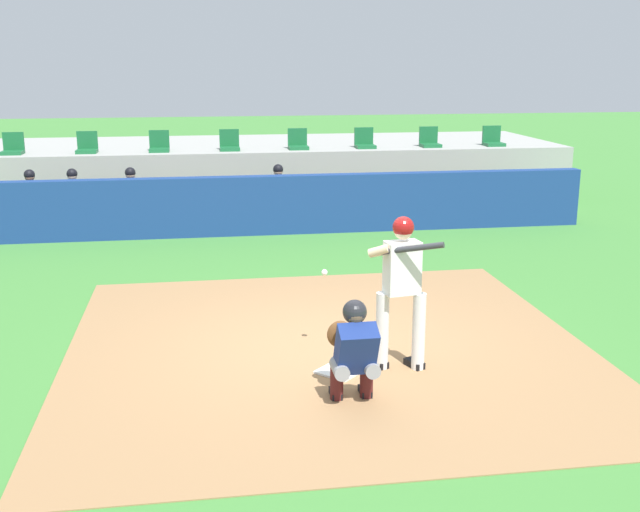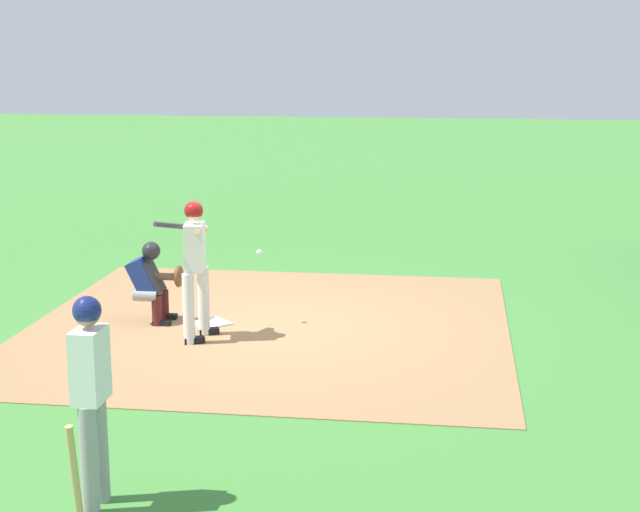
{
  "view_description": "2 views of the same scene",
  "coord_description": "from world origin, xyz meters",
  "px_view_note": "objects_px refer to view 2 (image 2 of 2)",
  "views": [
    {
      "loc": [
        -1.47,
        -8.82,
        3.49
      ],
      "look_at": [
        0.0,
        0.7,
        1.0
      ],
      "focal_mm": 42.96,
      "sensor_mm": 36.0,
      "label": 1
    },
    {
      "loc": [
        12.33,
        2.43,
        3.68
      ],
      "look_at": [
        0.0,
        0.7,
        1.0
      ],
      "focal_mm": 54.43,
      "sensor_mm": 36.0,
      "label": 2
    }
  ],
  "objects_px": {
    "home_plate": "(211,323)",
    "batter_at_plate": "(195,261)",
    "catcher_crouched": "(153,279)",
    "on_deck_batter": "(90,389)"
  },
  "relations": [
    {
      "from": "home_plate",
      "to": "batter_at_plate",
      "type": "xyz_separation_m",
      "value": [
        0.69,
        -0.0,
        1.01
      ]
    },
    {
      "from": "batter_at_plate",
      "to": "catcher_crouched",
      "type": "xyz_separation_m",
      "value": [
        -0.7,
        -0.79,
        -0.43
      ]
    },
    {
      "from": "home_plate",
      "to": "on_deck_batter",
      "type": "height_order",
      "value": "on_deck_batter"
    },
    {
      "from": "catcher_crouched",
      "to": "on_deck_batter",
      "type": "xyz_separation_m",
      "value": [
        5.36,
        1.2,
        0.41
      ]
    },
    {
      "from": "catcher_crouched",
      "to": "on_deck_batter",
      "type": "relative_size",
      "value": 1.02
    },
    {
      "from": "catcher_crouched",
      "to": "on_deck_batter",
      "type": "height_order",
      "value": "on_deck_batter"
    },
    {
      "from": "batter_at_plate",
      "to": "catcher_crouched",
      "type": "height_order",
      "value": "batter_at_plate"
    },
    {
      "from": "home_plate",
      "to": "batter_at_plate",
      "type": "height_order",
      "value": "batter_at_plate"
    },
    {
      "from": "home_plate",
      "to": "batter_at_plate",
      "type": "distance_m",
      "value": 1.23
    },
    {
      "from": "home_plate",
      "to": "catcher_crouched",
      "type": "relative_size",
      "value": 0.24
    }
  ]
}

